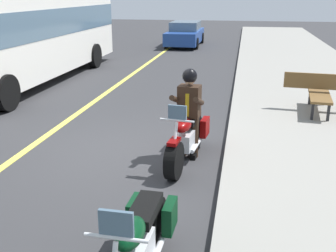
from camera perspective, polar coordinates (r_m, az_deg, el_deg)
The scene contains 8 objects.
ground_plane at distance 8.34m, azimuth -6.03°, elevation -3.57°, with size 80.00×80.00×0.00m, color #333335.
lane_center_stripe at distance 9.09m, azimuth -18.24°, elevation -2.53°, with size 60.00×0.16×0.01m, color #E5DB4C.
motorcycle_main at distance 7.73m, azimuth 2.57°, elevation -1.67°, with size 2.22×0.74×1.26m.
rider_main at distance 7.73m, azimuth 2.96°, elevation 2.86°, with size 0.66×0.60×1.74m.
motorcycle_parked at distance 4.62m, azimuth -4.19°, elevation -16.49°, with size 2.21×0.61×1.26m.
bus_near at distance 15.28m, azimuth -19.13°, elevation 12.73°, with size 11.05×2.70×3.30m.
car_dark at distance 24.92m, azimuth 2.40°, elevation 12.71°, with size 4.60×1.92×1.40m.
bench_sidewalk at distance 11.11m, azimuth 20.41°, elevation 4.77°, with size 1.84×1.80×0.95m.
Camera 1 is at (7.41, 2.27, 3.08)m, focal length 43.72 mm.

